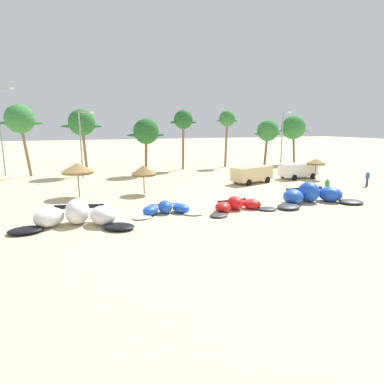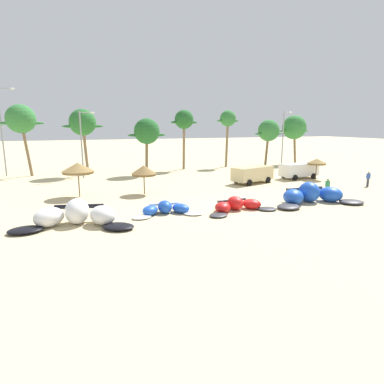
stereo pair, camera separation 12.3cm
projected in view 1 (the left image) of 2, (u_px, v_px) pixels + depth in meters
ground_plane at (236, 206)px, 26.63m from camera, size 260.00×260.00×0.00m
kite_far_left at (76, 216)px, 21.31m from camera, size 7.73×4.60×1.69m
kite_left at (166, 209)px, 24.21m from camera, size 5.41×2.75×0.93m
kite_left_of_center at (237, 205)px, 25.18m from camera, size 6.01×2.92×1.04m
kite_center at (312, 195)px, 27.61m from camera, size 8.28×4.13×1.70m
beach_umbrella_near_van at (78, 168)px, 29.44m from camera, size 2.87×2.87×3.13m
beach_umbrella_middle at (144, 170)px, 30.74m from camera, size 2.35×2.35×2.74m
beach_umbrella_near_palms at (316, 162)px, 39.21m from camera, size 2.21×2.21×2.50m
parked_van at (298, 170)px, 40.12m from camera, size 4.83×2.48×1.84m
parked_car_second at (251, 173)px, 36.91m from camera, size 5.24×3.24×1.84m
person_near_kites at (367, 179)px, 34.99m from camera, size 0.36×0.24×1.62m
person_by_umbrellas at (327, 187)px, 30.36m from camera, size 0.36×0.24×1.62m
palm_leftmost at (20, 120)px, 40.61m from camera, size 5.30×3.54×8.93m
palm_left at (82, 123)px, 41.77m from camera, size 5.02×3.35×8.43m
palm_left_of_gap at (146, 132)px, 42.61m from camera, size 4.97×3.31×7.28m
palm_center_left at (183, 121)px, 47.51m from camera, size 4.11×2.74×8.57m
palm_center_right at (227, 120)px, 50.34m from camera, size 3.66×2.44×8.63m
palm_right_of_gap at (268, 131)px, 51.85m from camera, size 5.03×3.36×7.25m
palm_right at (293, 128)px, 54.26m from camera, size 5.85×3.90×7.99m
lamppost_west at (2, 128)px, 41.02m from camera, size 2.06×0.24×10.98m
lamppost_west_center at (82, 141)px, 39.96m from camera, size 1.85×0.24×8.03m
lamppost_east_center at (283, 136)px, 50.33m from camera, size 1.51×0.24×8.44m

